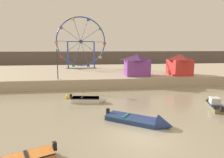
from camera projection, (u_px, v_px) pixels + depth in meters
ground_plane at (143, 137)px, 12.31m from camera, size 240.00×240.00×0.00m
quay_promenade at (104, 73)px, 37.84m from camera, size 110.00×23.07×1.32m
distant_town_skyline at (97, 59)px, 57.27m from camera, size 140.00×3.00×4.40m
motorboat_white_red_stripe at (91, 100)px, 20.12m from camera, size 3.86×1.68×1.12m
motorboat_olive_wood at (214, 104)px, 18.58m from camera, size 2.27×4.20×1.23m
motorboat_navy_blue at (145, 121)px, 14.33m from camera, size 4.83×4.01×1.31m
ferris_wheel_blue_frame at (81, 43)px, 39.45m from camera, size 10.09×1.20×10.26m
carnival_booth_purple_stall at (137, 65)px, 29.74m from camera, size 3.95×3.64×3.17m
carnival_booth_red_striped at (179, 64)px, 30.35m from camera, size 3.23×3.84×3.17m
promenade_lamp_near at (57, 59)px, 25.90m from camera, size 0.32×0.32×4.22m
mooring_buoy_orange at (67, 97)px, 21.53m from camera, size 0.44×0.44×0.44m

